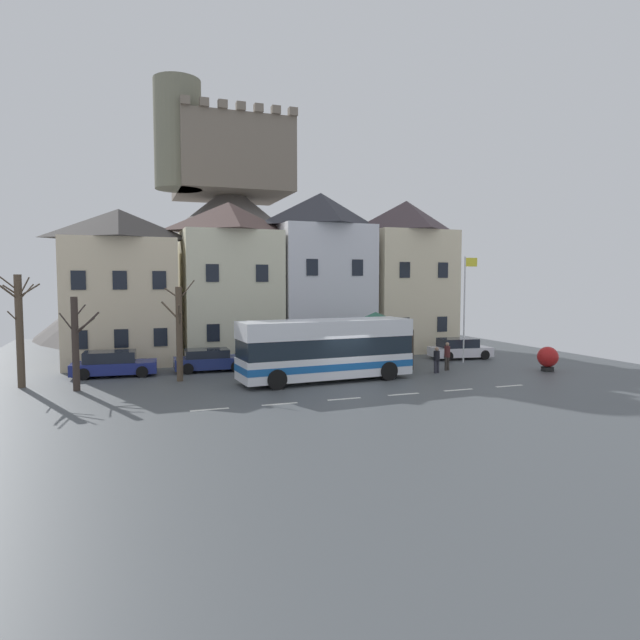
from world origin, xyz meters
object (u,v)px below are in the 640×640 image
at_px(pedestrian_02, 447,355).
at_px(townhouse_01, 229,281).
at_px(pedestrian_00, 385,356).
at_px(harbour_buoy, 548,358).
at_px(hilltop_castle, 231,254).
at_px(bare_tree_00, 19,329).
at_px(public_bench, 346,355).
at_px(flagpole, 465,301).
at_px(townhouse_00, 120,287).
at_px(townhouse_02, 321,274).
at_px(pedestrian_01, 437,359).
at_px(parked_car_01, 459,349).
at_px(transit_bus, 326,350).
at_px(parked_car_00, 113,364).
at_px(parked_car_02, 210,360).
at_px(bare_tree_01, 179,332).
at_px(townhouse_03, 406,276).
at_px(bus_shelter, 376,320).
at_px(bare_tree_02, 76,342).

bearing_deg(pedestrian_02, townhouse_01, 139.61).
height_order(pedestrian_00, harbour_buoy, pedestrian_00).
distance_m(hilltop_castle, bare_tree_00, 30.83).
bearing_deg(public_bench, flagpole, -18.89).
bearing_deg(townhouse_00, harbour_buoy, -26.06).
bearing_deg(townhouse_02, pedestrian_01, -70.93).
height_order(parked_car_01, bare_tree_00, bare_tree_00).
xyz_separation_m(transit_bus, parked_car_00, (-10.64, 5.35, -0.95)).
distance_m(townhouse_01, harbour_buoy, 20.74).
bearing_deg(hilltop_castle, parked_car_02, -103.57).
xyz_separation_m(flagpole, bare_tree_01, (-18.01, -0.51, -1.39)).
bearing_deg(townhouse_03, pedestrian_00, -125.54).
distance_m(bus_shelter, pedestrian_00, 2.30).
relative_size(parked_car_00, flagpole, 0.68).
bearing_deg(transit_bus, flagpole, 12.00).
relative_size(pedestrian_00, bare_tree_00, 0.26).
bearing_deg(parked_car_02, townhouse_03, 18.78).
bearing_deg(bare_tree_00, townhouse_03, 14.85).
bearing_deg(parked_car_00, pedestrian_01, -12.53).
height_order(bare_tree_01, bare_tree_02, bare_tree_01).
bearing_deg(townhouse_01, townhouse_02, -0.32).
height_order(townhouse_02, transit_bus, townhouse_02).
relative_size(townhouse_01, pedestrian_01, 7.03).
bearing_deg(pedestrian_00, bus_shelter, 102.36).
bearing_deg(pedestrian_02, townhouse_00, 152.86).
bearing_deg(townhouse_02, parked_car_01, -34.17).
bearing_deg(townhouse_01, pedestrian_00, -45.06).
bearing_deg(parked_car_00, transit_bus, -22.75).
xyz_separation_m(parked_car_02, bare_tree_00, (-9.55, -1.92, 2.28)).
distance_m(harbour_buoy, bare_tree_00, 28.71).
xyz_separation_m(pedestrian_00, public_bench, (-1.20, 3.20, -0.31)).
xyz_separation_m(flagpole, harbour_buoy, (2.62, -4.52, -3.17)).
distance_m(bus_shelter, harbour_buoy, 10.28).
height_order(townhouse_03, parked_car_02, townhouse_03).
distance_m(townhouse_02, parked_car_00, 15.68).
relative_size(parked_car_02, bare_tree_02, 0.93).
distance_m(pedestrian_00, bare_tree_01, 12.09).
relative_size(townhouse_01, pedestrian_02, 6.34).
distance_m(hilltop_castle, bare_tree_02, 31.27).
distance_m(harbour_buoy, bare_tree_02, 25.77).
xyz_separation_m(parked_car_01, pedestrian_00, (-6.78, -2.37, 0.11)).
bearing_deg(transit_bus, parked_car_01, 18.45).
height_order(pedestrian_00, bare_tree_02, bare_tree_02).
xyz_separation_m(hilltop_castle, parked_car_02, (-5.86, -24.29, -7.37)).
height_order(parked_car_02, pedestrian_02, pedestrian_02).
height_order(townhouse_02, parked_car_00, townhouse_02).
relative_size(parked_car_02, pedestrian_01, 2.81).
height_order(pedestrian_00, pedestrian_01, pedestrian_01).
height_order(townhouse_00, townhouse_01, townhouse_01).
bearing_deg(townhouse_03, parked_car_02, -163.06).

